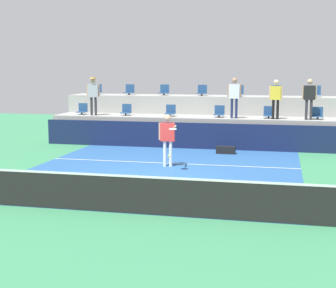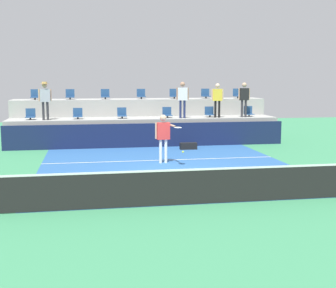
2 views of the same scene
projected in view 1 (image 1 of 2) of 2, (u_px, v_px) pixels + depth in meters
ground_plane at (155, 177)px, 15.61m from camera, size 40.00×40.00×0.00m
court_inner_paint at (162, 171)px, 16.58m from camera, size 9.00×10.00×0.01m
court_service_line at (171, 163)px, 17.93m from camera, size 9.00×0.06×0.00m
tennis_net at (113, 192)px, 11.68m from camera, size 10.48×0.08×1.07m
sponsor_backboard at (190, 136)px, 21.32m from camera, size 13.00×0.16×1.10m
seating_tier_lower at (195, 130)px, 22.56m from camera, size 13.00×1.80×1.25m
seating_tier_upper at (201, 117)px, 24.24m from camera, size 13.00×1.80×2.10m
stadium_chair_lower_far_left at (82, 110)px, 23.56m from camera, size 0.44×0.40×0.52m
stadium_chair_lower_left at (126, 111)px, 23.08m from camera, size 0.44×0.40×0.52m
stadium_chair_lower_mid_left at (170, 111)px, 22.62m from camera, size 0.44×0.40×0.52m
stadium_chair_lower_mid_right at (219, 112)px, 22.14m from camera, size 0.44×0.40×0.52m
stadium_chair_lower_right at (269, 113)px, 21.66m from camera, size 0.44×0.40×0.52m
stadium_chair_lower_far_right at (318, 114)px, 21.22m from camera, size 0.44×0.40×0.52m
stadium_chair_upper_far_left at (97, 90)px, 25.16m from camera, size 0.44×0.40×0.52m
stadium_chair_upper_left at (130, 90)px, 24.78m from camera, size 0.44×0.40×0.52m
stadium_chair_upper_mid_left at (164, 91)px, 24.39m from camera, size 0.44×0.40×0.52m
stadium_chair_upper_center at (202, 91)px, 23.98m from camera, size 0.44×0.40×0.52m
stadium_chair_upper_mid_right at (239, 92)px, 23.60m from camera, size 0.44×0.40×0.52m
stadium_chair_upper_right at (276, 92)px, 23.22m from camera, size 0.44×0.40×0.52m
stadium_chair_upper_far_right at (316, 92)px, 22.83m from camera, size 0.44×0.40×0.52m
tennis_player at (168, 135)px, 17.17m from camera, size 0.84×1.22×1.82m
spectator_with_hat at (93, 92)px, 22.90m from camera, size 0.60×0.47×1.76m
spectator_leaning_on_rail at (234, 94)px, 21.49m from camera, size 0.61×0.25×1.74m
spectator_in_white at (276, 96)px, 21.12m from camera, size 0.59×0.26×1.67m
spectator_in_grey at (309, 95)px, 20.81m from camera, size 0.60×0.23×1.71m
tennis_ball at (169, 156)px, 15.62m from camera, size 0.07×0.07×0.07m
equipment_bag at (226, 150)px, 20.01m from camera, size 0.76×0.28×0.30m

